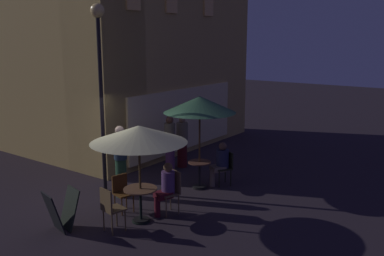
{
  "coord_description": "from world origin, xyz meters",
  "views": [
    {
      "loc": [
        -6.77,
        -7.31,
        3.97
      ],
      "look_at": [
        1.95,
        -0.98,
        1.67
      ],
      "focal_mm": 39.36,
      "sensor_mm": 36.0,
      "label": 1
    }
  ],
  "objects": [
    {
      "name": "patron_standing_2",
      "position": [
        2.69,
        0.37,
        0.89
      ],
      "size": [
        0.32,
        0.32,
        1.74
      ],
      "rotation": [
        0.0,
        0.0,
        1.02
      ],
      "color": "#613360",
      "rests_on": "ground"
    },
    {
      "name": "street_lamp_near_corner",
      "position": [
        0.48,
        0.81,
        3.43
      ],
      "size": [
        0.35,
        0.35,
        4.82
      ],
      "color": "black",
      "rests_on": "ground"
    },
    {
      "name": "cafe_chair_3",
      "position": [
        2.76,
        -1.54,
        0.57
      ],
      "size": [
        0.61,
        0.61,
        0.94
      ],
      "rotation": [
        0.0,
        0.0,
        2.57
      ],
      "color": "black",
      "rests_on": "ground"
    },
    {
      "name": "patron_standing_3",
      "position": [
        0.42,
        0.13,
        0.95
      ],
      "size": [
        0.33,
        0.33,
        1.85
      ],
      "rotation": [
        0.0,
        0.0,
        2.44
      ],
      "color": "#244B2F",
      "rests_on": "ground"
    },
    {
      "name": "patio_umbrella_0",
      "position": [
        -0.4,
        -1.29,
        1.98
      ],
      "size": [
        2.08,
        2.08,
        2.17
      ],
      "color": "black",
      "rests_on": "ground"
    },
    {
      "name": "cafe_chair_2",
      "position": [
        0.38,
        -1.55,
        0.6
      ],
      "size": [
        0.53,
        0.53,
        1.01
      ],
      "rotation": [
        0.0,
        0.0,
        2.83
      ],
      "color": "brown",
      "rests_on": "ground"
    },
    {
      "name": "patron_standing_4",
      "position": [
        3.38,
        0.43,
        0.81
      ],
      "size": [
        0.36,
        0.36,
        1.61
      ],
      "rotation": [
        0.0,
        0.0,
        5.24
      ],
      "color": "#501418",
      "rests_on": "ground"
    },
    {
      "name": "cafe_table_1",
      "position": [
        2.11,
        -1.12,
        0.49
      ],
      "size": [
        0.61,
        0.61,
        0.74
      ],
      "color": "black",
      "rests_on": "ground"
    },
    {
      "name": "cafe_chair_0",
      "position": [
        -0.22,
        -0.53,
        0.52
      ],
      "size": [
        0.47,
        0.47,
        0.87
      ],
      "rotation": [
        0.0,
        0.0,
        -1.8
      ],
      "color": "#5B3614",
      "rests_on": "ground"
    },
    {
      "name": "ground_plane",
      "position": [
        0.0,
        0.0,
        0.0
      ],
      "size": [
        60.0,
        60.0,
        0.0
      ],
      "primitive_type": "plane",
      "color": "#282027"
    },
    {
      "name": "menu_sandwich_board",
      "position": [
        -1.7,
        -0.25,
        0.44
      ],
      "size": [
        0.75,
        0.69,
        0.86
      ],
      "rotation": [
        0.0,
        0.0,
        -0.24
      ],
      "color": "black",
      "rests_on": "ground"
    },
    {
      "name": "patron_seated_1",
      "position": [
        2.64,
        -1.46,
        0.69
      ],
      "size": [
        0.54,
        0.49,
        1.21
      ],
      "rotation": [
        0.0,
        0.0,
        2.57
      ],
      "color": "#7A6558",
      "rests_on": "ground"
    },
    {
      "name": "cafe_table_0",
      "position": [
        -0.4,
        -1.29,
        0.56
      ],
      "size": [
        0.74,
        0.74,
        0.77
      ],
      "color": "black",
      "rests_on": "ground"
    },
    {
      "name": "cafe_building",
      "position": [
        3.45,
        3.79,
        3.74
      ],
      "size": [
        7.95,
        8.29,
        7.49
      ],
      "color": "tan",
      "rests_on": "ground"
    },
    {
      "name": "patio_umbrella_1",
      "position": [
        2.11,
        -1.12,
        2.28
      ],
      "size": [
        1.91,
        1.91,
        2.51
      ],
      "color": "black",
      "rests_on": "ground"
    },
    {
      "name": "cafe_chair_1",
      "position": [
        -1.17,
        -1.15,
        0.58
      ],
      "size": [
        0.47,
        0.47,
        0.97
      ],
      "rotation": [
        0.0,
        0.0,
        -0.18
      ],
      "color": "brown",
      "rests_on": "ground"
    },
    {
      "name": "patron_seated_0",
      "position": [
        0.23,
        -1.5,
        0.69
      ],
      "size": [
        0.51,
        0.41,
        1.22
      ],
      "rotation": [
        0.0,
        0.0,
        2.83
      ],
      "color": "#4F121D",
      "rests_on": "ground"
    }
  ]
}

